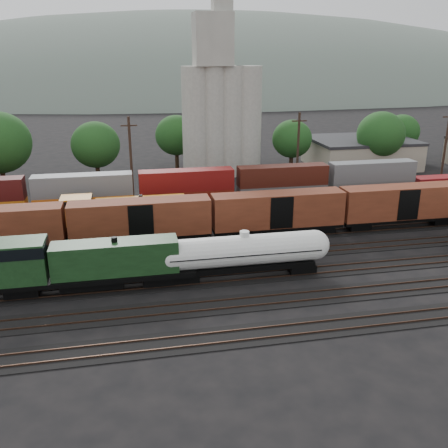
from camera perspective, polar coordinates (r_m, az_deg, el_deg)
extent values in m
plane|color=black|center=(52.35, 3.67, -3.60)|extent=(600.00, 600.00, 0.00)
cube|color=black|center=(39.57, 9.35, -11.75)|extent=(180.00, 3.20, 0.08)
cube|color=#382319|center=(38.96, 9.73, -12.17)|extent=(180.00, 0.08, 0.16)
cube|color=#382319|center=(40.11, 9.00, -11.14)|extent=(180.00, 0.08, 0.16)
cube|color=black|center=(43.67, 7.06, -8.50)|extent=(180.00, 3.20, 0.08)
cube|color=#382319|center=(43.03, 7.36, -8.83)|extent=(180.00, 0.08, 0.16)
cube|color=#382319|center=(44.24, 6.78, -7.99)|extent=(180.00, 0.08, 0.16)
cube|color=black|center=(47.94, 5.20, -5.81)|extent=(180.00, 3.20, 0.08)
cube|color=#382319|center=(47.28, 5.45, -6.07)|extent=(180.00, 0.08, 0.16)
cube|color=#382319|center=(48.53, 4.97, -5.37)|extent=(180.00, 0.08, 0.16)
cube|color=black|center=(52.34, 3.67, -3.55)|extent=(180.00, 3.20, 0.08)
cube|color=#382319|center=(51.67, 3.87, -3.77)|extent=(180.00, 0.08, 0.16)
cube|color=#382319|center=(52.94, 3.47, -3.18)|extent=(180.00, 0.08, 0.16)
cube|color=black|center=(56.83, 2.38, -1.65)|extent=(180.00, 3.20, 0.08)
cube|color=#382319|center=(56.15, 2.55, -1.83)|extent=(180.00, 0.08, 0.16)
cube|color=#382319|center=(57.46, 2.21, -1.33)|extent=(180.00, 0.08, 0.16)
cube|color=black|center=(61.41, 1.28, -0.03)|extent=(180.00, 3.20, 0.08)
cube|color=#382319|center=(60.72, 1.43, -0.18)|extent=(180.00, 0.08, 0.16)
cube|color=#382319|center=(62.04, 1.14, 0.25)|extent=(180.00, 0.08, 0.16)
cube|color=black|center=(66.04, 0.33, 1.36)|extent=(180.00, 3.20, 0.08)
cube|color=#382319|center=(65.35, 0.46, 1.24)|extent=(180.00, 0.08, 0.16)
cube|color=#382319|center=(66.69, 0.21, 1.61)|extent=(180.00, 0.08, 0.16)
cube|color=black|center=(45.78, -14.89, -5.81)|extent=(18.23, 3.11, 0.43)
cube|color=black|center=(45.98, -14.84, -6.36)|extent=(5.36, 2.36, 0.86)
cube|color=#163517|center=(45.00, -12.29, -3.73)|extent=(10.94, 2.57, 2.90)
cube|color=#163517|center=(45.76, -21.95, -3.90)|extent=(3.86, 3.11, 3.54)
cube|color=black|center=(45.36, -22.12, -2.59)|extent=(3.97, 3.22, 0.97)
cylinder|color=black|center=(44.41, -12.43, -1.81)|extent=(0.54, 0.54, 0.54)
cube|color=black|center=(46.89, -21.98, -6.95)|extent=(2.79, 2.15, 0.75)
cube|color=black|center=(45.99, -7.52, -6.14)|extent=(2.79, 2.15, 0.75)
cylinder|color=white|center=(46.23, 2.33, -2.99)|extent=(13.75, 2.83, 2.83)
sphere|color=white|center=(45.21, -6.19, -3.62)|extent=(2.83, 2.83, 2.83)
sphere|color=white|center=(48.23, 10.30, -2.34)|extent=(2.83, 2.83, 2.83)
cylinder|color=white|center=(45.65, 2.35, -1.12)|extent=(0.88, 0.88, 0.49)
cube|color=black|center=(46.23, 2.33, -2.99)|extent=(14.06, 2.97, 0.08)
cube|color=black|center=(46.84, 2.30, -4.76)|extent=(13.28, 2.15, 0.49)
cube|color=black|center=(46.18, -4.54, -5.97)|extent=(2.54, 1.95, 0.68)
cube|color=black|center=(48.62, 8.77, -4.82)|extent=(2.54, 1.95, 0.68)
cube|color=black|center=(59.67, -11.33, 0.24)|extent=(17.25, 2.78, 0.38)
cube|color=black|center=(59.81, -11.31, -0.15)|extent=(4.79, 2.11, 0.77)
cube|color=#C97211|center=(59.23, -9.43, 1.73)|extent=(10.35, 2.30, 2.59)
cube|color=#C97211|center=(59.41, -16.43, 1.54)|extent=(3.45, 2.78, 3.16)
cube|color=black|center=(59.13, -16.52, 2.46)|extent=(3.55, 2.88, 0.86)
cube|color=#C97211|center=(59.91, -18.66, 0.72)|extent=(1.53, 2.30, 1.73)
cylinder|color=black|center=(58.83, -9.50, 3.06)|extent=(0.48, 0.48, 0.48)
cube|color=black|center=(60.18, -16.55, -0.66)|extent=(2.49, 1.92, 0.67)
cube|color=black|center=(60.07, -6.03, 0.02)|extent=(2.49, 1.92, 0.67)
cube|color=black|center=(54.98, -9.41, -1.34)|extent=(15.00, 2.60, 0.40)
cube|color=#5F2817|center=(54.29, -9.52, 0.73)|extent=(15.00, 2.90, 3.80)
cube|color=black|center=(57.42, 6.11, -0.30)|extent=(15.00, 2.60, 0.40)
cube|color=#5F2817|center=(56.76, 6.19, 1.70)|extent=(15.00, 2.90, 3.80)
cube|color=black|center=(63.61, 19.48, 0.63)|extent=(15.00, 2.60, 0.40)
cube|color=#5F2817|center=(63.01, 19.69, 2.44)|extent=(15.00, 2.90, 3.80)
cube|color=black|center=(65.91, 0.34, 1.74)|extent=(160.00, 2.60, 0.60)
cube|color=#D36315|center=(64.41, -15.63, 2.09)|extent=(12.00, 2.40, 2.60)
cube|color=slate|center=(63.73, -15.84, 4.32)|extent=(12.00, 2.40, 2.60)
cube|color=maroon|center=(64.62, -4.26, 2.81)|extent=(12.00, 2.40, 2.60)
cube|color=maroon|center=(63.95, -4.32, 5.05)|extent=(12.00, 2.40, 2.60)
cube|color=#4E5052|center=(67.32, 6.63, 3.40)|extent=(12.00, 2.40, 2.60)
cube|color=#40160F|center=(66.67, 6.71, 5.56)|extent=(12.00, 2.40, 2.60)
cube|color=#4E5153|center=(72.21, 16.37, 3.83)|extent=(12.00, 2.40, 2.60)
cube|color=#5B5D60|center=(71.61, 16.56, 5.83)|extent=(12.00, 2.40, 2.60)
cylinder|color=#A5A297|center=(84.17, -3.29, 11.45)|extent=(4.40, 4.40, 18.00)
cylinder|color=#A5A297|center=(84.64, -1.24, 11.52)|extent=(4.40, 4.40, 18.00)
cylinder|color=#A5A297|center=(85.22, 0.79, 11.57)|extent=(4.40, 4.40, 18.00)
cylinder|color=#A5A297|center=(85.89, 2.79, 11.61)|extent=(4.40, 4.40, 18.00)
cube|color=#A5A297|center=(83.92, -1.30, 20.35)|extent=(6.00, 5.00, 8.00)
cube|color=#A5A297|center=(84.46, -0.24, 23.74)|extent=(3.00, 3.00, 4.00)
cube|color=#9E937F|center=(96.46, 15.33, 7.75)|extent=(18.00, 14.00, 4.60)
cube|color=#232326|center=(96.02, 15.46, 9.24)|extent=(18.36, 14.28, 0.50)
cylinder|color=black|center=(81.90, -23.85, 4.46)|extent=(0.70, 0.70, 3.49)
cylinder|color=black|center=(83.69, -14.20, 5.57)|extent=(0.70, 0.70, 2.83)
ellipsoid|color=#1E491B|center=(82.76, -14.47, 8.77)|extent=(7.69, 7.69, 7.29)
cylinder|color=black|center=(91.83, -5.39, 7.21)|extent=(0.70, 0.70, 2.76)
ellipsoid|color=#1E491B|center=(91.00, -5.48, 10.07)|extent=(7.50, 7.50, 7.10)
cylinder|color=black|center=(91.68, -0.24, 7.16)|extent=(0.70, 0.70, 2.39)
ellipsoid|color=#1E491B|center=(90.93, -0.25, 9.64)|extent=(6.50, 6.50, 6.15)
cylinder|color=black|center=(90.74, 7.66, 6.92)|extent=(0.70, 0.70, 2.58)
ellipsoid|color=#1E491B|center=(89.94, 7.78, 9.62)|extent=(7.00, 7.00, 6.63)
cylinder|color=black|center=(92.63, 17.18, 6.64)|extent=(0.70, 0.70, 3.04)
ellipsoid|color=#1E491B|center=(91.74, 17.49, 9.74)|extent=(8.24, 8.24, 7.81)
cylinder|color=black|center=(104.93, 19.37, 7.65)|extent=(0.70, 0.70, 2.52)
ellipsoid|color=#1E491B|center=(104.25, 19.63, 9.93)|extent=(6.85, 6.85, 6.49)
cylinder|color=black|center=(70.05, -10.58, 7.11)|extent=(0.36, 0.36, 12.00)
cube|color=black|center=(69.23, -10.82, 11.00)|extent=(2.20, 0.18, 0.18)
cylinder|color=black|center=(74.29, 8.42, 7.91)|extent=(0.36, 0.36, 12.00)
cube|color=black|center=(73.53, 8.60, 11.58)|extent=(2.20, 0.18, 0.18)
cylinder|color=black|center=(85.35, 23.94, 7.92)|extent=(0.36, 0.36, 12.00)
ellipsoid|color=#59665B|center=(314.05, -1.61, 11.24)|extent=(520.00, 286.00, 130.00)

